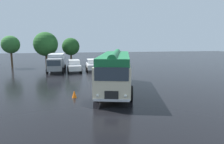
# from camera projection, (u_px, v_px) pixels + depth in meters

# --- Properties ---
(ground_plane) EXTENTS (120.00, 120.00, 0.00)m
(ground_plane) POSITION_uv_depth(u_px,v_px,m) (107.00, 91.00, 17.46)
(ground_plane) COLOR black
(vintage_bus) EXTENTS (5.06, 10.38, 3.49)m
(vintage_bus) POSITION_uv_depth(u_px,v_px,m) (115.00, 69.00, 17.58)
(vintage_bus) COLOR beige
(vintage_bus) RESTS_ON ground
(car_near_left) EXTENTS (2.11, 4.27, 1.66)m
(car_near_left) POSITION_uv_depth(u_px,v_px,m) (74.00, 66.00, 28.55)
(car_near_left) COLOR silver
(car_near_left) RESTS_ON ground
(car_mid_left) EXTENTS (2.02, 4.23, 1.66)m
(car_mid_left) POSITION_uv_depth(u_px,v_px,m) (93.00, 65.00, 29.70)
(car_mid_left) COLOR silver
(car_mid_left) RESTS_ON ground
(box_van) EXTENTS (2.53, 5.85, 2.50)m
(box_van) POSITION_uv_depth(u_px,v_px,m) (57.00, 62.00, 28.78)
(box_van) COLOR #B2B7BC
(box_van) RESTS_ON ground
(tree_far_left) EXTENTS (2.86, 2.86, 5.20)m
(tree_far_left) POSITION_uv_depth(u_px,v_px,m) (10.00, 44.00, 32.15)
(tree_far_left) COLOR #4C3823
(tree_far_left) RESTS_ON ground
(tree_left_of_centre) EXTENTS (3.96, 3.96, 5.82)m
(tree_left_of_centre) POSITION_uv_depth(u_px,v_px,m) (45.00, 44.00, 32.85)
(tree_left_of_centre) COLOR #4C3823
(tree_left_of_centre) RESTS_ON ground
(tree_centre) EXTENTS (3.06, 3.06, 4.89)m
(tree_centre) POSITION_uv_depth(u_px,v_px,m) (71.00, 47.00, 35.16)
(tree_centre) COLOR #4C3823
(tree_centre) RESTS_ON ground
(traffic_cone) EXTENTS (0.36, 0.36, 0.55)m
(traffic_cone) POSITION_uv_depth(u_px,v_px,m) (74.00, 94.00, 15.43)
(traffic_cone) COLOR orange
(traffic_cone) RESTS_ON ground
(puddle_patch) EXTENTS (2.49, 2.49, 0.01)m
(puddle_patch) POSITION_uv_depth(u_px,v_px,m) (99.00, 103.00, 14.12)
(puddle_patch) COLOR black
(puddle_patch) RESTS_ON ground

